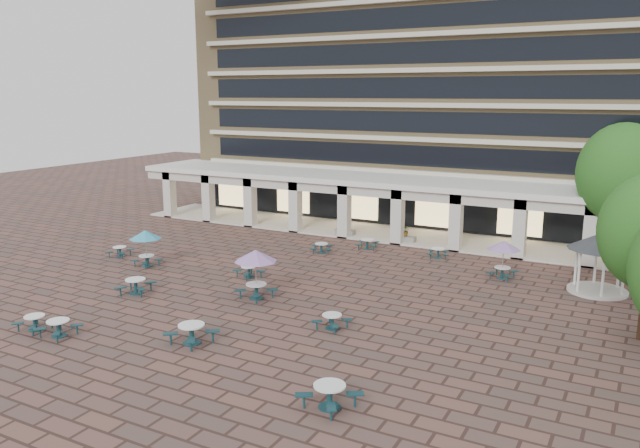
# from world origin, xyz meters

# --- Properties ---
(ground) EXTENTS (120.00, 120.00, 0.00)m
(ground) POSITION_xyz_m (0.00, 0.00, 0.00)
(ground) COLOR brown
(ground) RESTS_ON ground
(apartment_building) EXTENTS (40.00, 15.50, 25.20)m
(apartment_building) POSITION_xyz_m (0.00, 25.47, 12.60)
(apartment_building) COLOR #A1875A
(apartment_building) RESTS_ON ground
(retail_arcade) EXTENTS (42.00, 6.60, 4.40)m
(retail_arcade) POSITION_xyz_m (0.00, 14.80, 3.00)
(retail_arcade) COLOR white
(retail_arcade) RESTS_ON ground
(picnic_table_0) EXTENTS (1.67, 1.67, 0.74)m
(picnic_table_0) POSITION_xyz_m (-4.79, -11.00, 0.44)
(picnic_table_0) COLOR #163842
(picnic_table_0) RESTS_ON ground
(picnic_table_1) EXTENTS (1.53, 1.53, 0.68)m
(picnic_table_1) POSITION_xyz_m (-6.37, -11.00, 0.41)
(picnic_table_1) COLOR #163842
(picnic_table_1) RESTS_ON ground
(picnic_table_2) EXTENTS (2.10, 2.10, 0.86)m
(picnic_table_2) POSITION_xyz_m (0.95, -8.83, 0.51)
(picnic_table_2) COLOR #163842
(picnic_table_2) RESTS_ON ground
(picnic_table_3) EXTENTS (2.20, 2.20, 0.85)m
(picnic_table_3) POSITION_xyz_m (8.78, -11.00, 0.51)
(picnic_table_3) COLOR #163842
(picnic_table_3) RESTS_ON ground
(picnic_table_4) EXTENTS (1.98, 1.98, 2.29)m
(picnic_table_4) POSITION_xyz_m (-9.47, -0.57, 1.94)
(picnic_table_4) COLOR #163842
(picnic_table_4) RESTS_ON ground
(picnic_table_5) EXTENTS (2.15, 2.15, 0.81)m
(picnic_table_5) POSITION_xyz_m (-6.17, -4.88, 0.48)
(picnic_table_5) COLOR #163842
(picnic_table_5) RESTS_ON ground
(picnic_table_6) EXTENTS (2.27, 2.27, 2.62)m
(picnic_table_6) POSITION_xyz_m (0.04, -2.50, 2.22)
(picnic_table_6) COLOR #163842
(picnic_table_6) RESTS_ON ground
(picnic_table_7) EXTENTS (1.68, 1.68, 0.68)m
(picnic_table_7) POSITION_xyz_m (5.50, -4.43, 0.41)
(picnic_table_7) COLOR #163842
(picnic_table_7) RESTS_ON ground
(picnic_table_8) EXTENTS (1.70, 1.70, 0.66)m
(picnic_table_8) POSITION_xyz_m (-12.76, 0.40, 0.39)
(picnic_table_8) COLOR #163842
(picnic_table_8) RESTS_ON ground
(picnic_table_9) EXTENTS (1.87, 1.87, 0.69)m
(picnic_table_9) POSITION_xyz_m (-2.50, 0.49, 0.41)
(picnic_table_9) COLOR #163842
(picnic_table_9) RESTS_ON ground
(picnic_table_10) EXTENTS (1.81, 1.81, 0.66)m
(picnic_table_10) POSITION_xyz_m (-1.45, 7.54, 0.40)
(picnic_table_10) COLOR #163842
(picnic_table_10) RESTS_ON ground
(picnic_table_11) EXTENTS (1.94, 1.94, 2.24)m
(picnic_table_11) POSITION_xyz_m (10.64, 7.27, 1.90)
(picnic_table_11) COLOR #163842
(picnic_table_11) RESTS_ON ground
(picnic_table_12) EXTENTS (1.79, 1.79, 0.69)m
(picnic_table_12) POSITION_xyz_m (0.85, 10.00, 0.41)
(picnic_table_12) COLOR #163842
(picnic_table_12) RESTS_ON ground
(picnic_table_13) EXTENTS (1.73, 1.73, 0.65)m
(picnic_table_13) POSITION_xyz_m (5.90, 10.00, 0.39)
(picnic_table_13) COLOR #163842
(picnic_table_13) RESTS_ON ground
(gazebo) EXTENTS (3.51, 3.51, 3.27)m
(gazebo) POSITION_xyz_m (15.77, 7.19, 2.46)
(gazebo) COLOR beige
(gazebo) RESTS_ON ground
(tree_east_c) EXTENTS (5.36, 5.36, 8.93)m
(tree_east_c) POSITION_xyz_m (16.22, 12.91, 5.83)
(tree_east_c) COLOR #422C1A
(tree_east_c) RESTS_ON ground
(planter_left) EXTENTS (1.50, 0.73, 1.36)m
(planter_left) POSITION_xyz_m (-2.28, 12.90, 0.59)
(planter_left) COLOR gray
(planter_left) RESTS_ON ground
(planter_right) EXTENTS (1.50, 0.83, 1.32)m
(planter_right) POSITION_xyz_m (2.54, 12.90, 0.55)
(planter_right) COLOR gray
(planter_right) RESTS_ON ground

